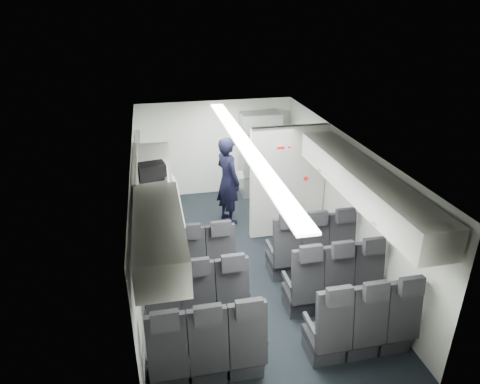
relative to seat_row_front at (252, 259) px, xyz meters
name	(u,v)px	position (x,y,z in m)	size (l,w,h in m)	color
cabin_shell	(245,203)	(0.00, 0.53, 0.72)	(3.41, 6.01, 2.16)	black
seat_row_front	(252,259)	(0.00, 0.00, 0.00)	(3.33, 0.56, 1.24)	black
seat_row_mid	(267,294)	(0.00, -0.90, 0.00)	(3.33, 0.56, 1.24)	black
seat_row_rear	(287,340)	(0.00, -1.80, 0.00)	(3.33, 0.56, 1.24)	black
overhead_bin_left_rear	(159,234)	(-1.40, -1.47, 1.46)	(0.53, 1.80, 0.40)	silver
overhead_bin_left_front_open	(152,182)	(-1.44, 0.28, 1.33)	(0.64, 1.70, 0.72)	#9E9E93
overhead_bin_right_rear	(396,210)	(1.40, -1.47, 1.46)	(0.53, 1.80, 0.40)	silver
overhead_bin_right_front	(336,160)	(1.40, 0.28, 1.46)	(0.53, 1.70, 0.40)	silver
bulkhead_partition	(288,182)	(0.98, 1.33, 0.67)	(1.40, 0.15, 2.13)	silver
galley_unit	(260,154)	(0.95, 3.25, 0.55)	(0.85, 0.52, 1.90)	#939399
boarding_door	(143,184)	(-1.64, 2.09, 0.55)	(0.12, 1.27, 1.86)	silver
flight_attendant	(228,181)	(0.00, 2.08, 0.48)	(0.65, 0.42, 1.77)	black
carry_on_bag	(151,171)	(-1.44, 0.55, 1.40)	(0.40, 0.28, 0.24)	black
papers	(238,176)	(0.19, 2.03, 0.59)	(0.22, 0.02, 0.15)	white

